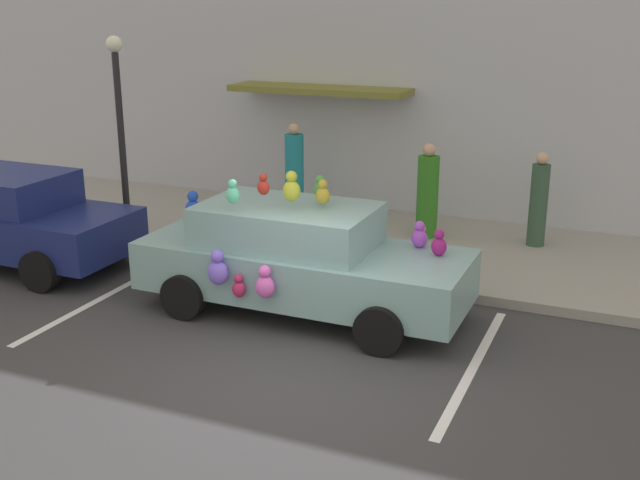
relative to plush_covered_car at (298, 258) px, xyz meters
name	(u,v)px	position (x,y,z in m)	size (l,w,h in m)	color
ground_plane	(294,373)	(0.75, -1.74, -0.80)	(60.00, 60.00, 0.00)	#38383A
sidewalk	(415,248)	(0.75, 3.26, -0.73)	(24.00, 4.00, 0.15)	gray
storefront_building	(453,58)	(0.73, 5.40, 2.39)	(24.00, 1.25, 6.40)	#B2B7C1
parking_stripe_front	(473,367)	(2.68, -0.74, -0.80)	(0.12, 3.60, 0.01)	silver
parking_stripe_rear	(100,299)	(-2.90, -0.74, -0.80)	(0.12, 3.60, 0.01)	silver
plush_covered_car	(298,258)	(0.00, 0.00, 0.00)	(4.62, 2.04, 2.08)	#7CA5A6
parked_sedan_behind	(13,218)	(-5.22, 0.04, -0.02)	(4.00, 1.95, 1.54)	navy
teddy_bear_on_sidewalk	(339,243)	(-0.12, 1.86, -0.35)	(0.34, 0.29, 0.65)	pink
street_lamp_post	(120,114)	(-4.23, 1.76, 1.52)	(0.28, 0.28, 3.51)	black
pedestrian_near_shopfront	(427,195)	(0.80, 3.76, 0.12)	(0.38, 0.38, 1.69)	#2E751F
pedestrian_walking_past	(294,173)	(-2.00, 4.15, 0.18)	(0.37, 0.37, 1.81)	teal
pedestrian_by_lamp	(539,202)	(2.69, 4.02, 0.11)	(0.31, 0.31, 1.63)	#324F3B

